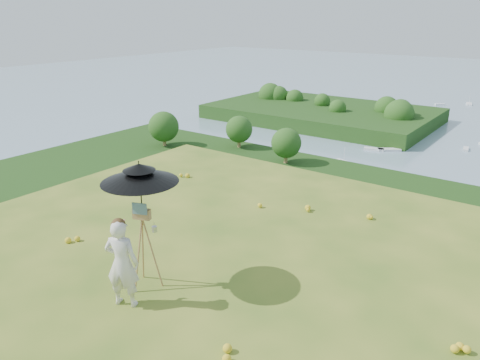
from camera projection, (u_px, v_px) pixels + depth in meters
The scene contains 7 objects.
ground at pixel (213, 304), 7.62m from camera, with size 14.00×14.00×0.00m, color #3E681D.
peninsula at pixel (322, 107), 176.77m from camera, with size 90.00×60.00×12.00m, color #1A3B10, non-canonical shape.
wildflowers at pixel (223, 293), 7.79m from camera, with size 10.00×10.50×0.12m, color yellow, non-canonical shape.
painter at pixel (122, 263), 7.36m from camera, with size 0.55×0.36×1.50m, color white.
field_easel at pixel (144, 245), 7.88m from camera, with size 0.59×0.59×1.56m, color #AC8248, non-canonical shape.
sun_umbrella at pixel (141, 189), 7.57m from camera, with size 1.26×1.26×0.97m, color black, non-canonical shape.
painter_cap at pixel (118, 222), 7.12m from camera, with size 0.21×0.25×0.10m, color pink, non-canonical shape.
Camera 1 is at (4.20, -4.97, 4.47)m, focal length 35.00 mm.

